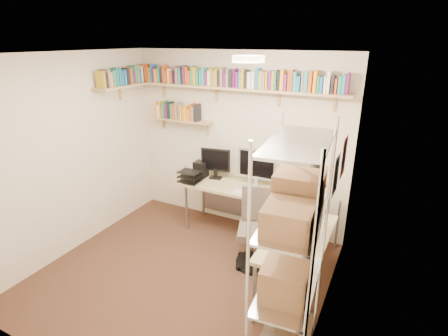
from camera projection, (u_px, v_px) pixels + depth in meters
The scene contains 6 objects.
ground at pixel (183, 274), 4.15m from camera, with size 3.20×3.20×0.00m, color #402A1B.
room_shell at pixel (177, 150), 3.61m from camera, with size 3.24×3.04×2.52m.
wall_shelves at pixel (202, 86), 4.71m from camera, with size 3.12×1.09×0.80m.
corner_desk at pixel (252, 198), 4.49m from camera, with size 2.21×1.83×1.25m.
office_chair at pixel (256, 233), 4.25m from camera, with size 0.55×0.55×0.97m.
wire_rack at pixel (292, 234), 2.63m from camera, with size 0.52×0.93×2.08m.
Camera 1 is at (1.99, -2.86, 2.63)m, focal length 28.00 mm.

